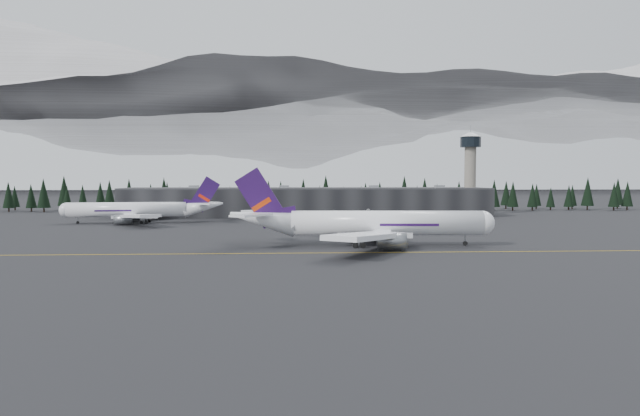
{
  "coord_description": "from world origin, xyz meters",
  "views": [
    {
      "loc": [
        -8.28,
        -129.36,
        16.84
      ],
      "look_at": [
        0.0,
        20.0,
        9.0
      ],
      "focal_mm": 32.0,
      "sensor_mm": 36.0,
      "label": 1
    }
  ],
  "objects": [
    {
      "name": "treeline",
      "position": [
        0.0,
        162.0,
        7.5
      ],
      "size": [
        360.0,
        20.0,
        15.0
      ],
      "primitive_type": "cube",
      "color": "black",
      "rests_on": "ground"
    },
    {
      "name": "terminal",
      "position": [
        0.0,
        125.0,
        6.3
      ],
      "size": [
        160.0,
        30.0,
        12.6
      ],
      "color": "black",
      "rests_on": "ground"
    },
    {
      "name": "gse_vehicle_a",
      "position": [
        -13.86,
        104.1,
        0.72
      ],
      "size": [
        4.52,
        5.73,
        1.45
      ],
      "primitive_type": "imported",
      "rotation": [
        0.0,
        0.0,
        0.48
      ],
      "color": "silver",
      "rests_on": "ground"
    },
    {
      "name": "taxiline",
      "position": [
        0.0,
        -2.0,
        0.01
      ],
      "size": [
        400.0,
        0.4,
        0.02
      ],
      "primitive_type": "cube",
      "color": "gold",
      "rests_on": "ground"
    },
    {
      "name": "mountain_ridge",
      "position": [
        0.0,
        1000.0,
        0.0
      ],
      "size": [
        4400.0,
        900.0,
        420.0
      ],
      "primitive_type": null,
      "color": "white",
      "rests_on": "ground"
    },
    {
      "name": "jet_parked",
      "position": [
        -63.17,
        87.2,
        4.97
      ],
      "size": [
        59.82,
        54.97,
        17.61
      ],
      "rotation": [
        0.0,
        0.0,
        3.25
      ],
      "color": "white",
      "rests_on": "ground"
    },
    {
      "name": "ground",
      "position": [
        0.0,
        0.0,
        0.0
      ],
      "size": [
        1400.0,
        1400.0,
        0.0
      ],
      "primitive_type": "plane",
      "color": "black",
      "rests_on": "ground"
    },
    {
      "name": "control_tower",
      "position": [
        75.0,
        128.0,
        23.41
      ],
      "size": [
        10.0,
        10.0,
        37.7
      ],
      "color": "gray",
      "rests_on": "ground"
    },
    {
      "name": "gse_vehicle_b",
      "position": [
        24.88,
        104.29,
        0.72
      ],
      "size": [
        4.5,
        3.52,
        1.43
      ],
      "primitive_type": "imported",
      "rotation": [
        0.0,
        0.0,
        -1.06
      ],
      "color": "#BBBBBD",
      "rests_on": "ground"
    },
    {
      "name": "jet_main",
      "position": [
        10.38,
        11.45,
        5.51
      ],
      "size": [
        66.5,
        61.26,
        19.54
      ],
      "rotation": [
        0.0,
        0.0,
        -0.06
      ],
      "color": "white",
      "rests_on": "ground"
    }
  ]
}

